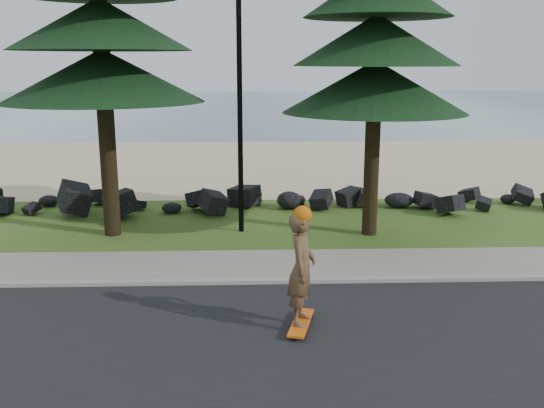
% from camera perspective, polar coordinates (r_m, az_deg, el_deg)
% --- Properties ---
extents(ground, '(160.00, 160.00, 0.00)m').
position_cam_1_polar(ground, '(13.84, -3.09, -6.19)').
color(ground, '#2E541A').
rests_on(ground, ground).
extents(road, '(160.00, 7.00, 0.02)m').
position_cam_1_polar(road, '(9.71, -3.56, -15.08)').
color(road, black).
rests_on(road, ground).
extents(kerb, '(160.00, 0.20, 0.10)m').
position_cam_1_polar(kerb, '(12.97, -3.16, -7.32)').
color(kerb, '#9D968D').
rests_on(kerb, ground).
extents(sidewalk, '(160.00, 2.00, 0.08)m').
position_cam_1_polar(sidewalk, '(14.01, -3.08, -5.77)').
color(sidewalk, gray).
rests_on(sidewalk, ground).
extents(beach_sand, '(160.00, 15.00, 0.01)m').
position_cam_1_polar(beach_sand, '(27.92, -2.58, 3.84)').
color(beach_sand, tan).
rests_on(beach_sand, ground).
extents(ocean, '(160.00, 58.00, 0.01)m').
position_cam_1_polar(ocean, '(64.20, -2.30, 9.26)').
color(ocean, '#3D5F75').
rests_on(ocean, ground).
extents(seawall_boulders, '(60.00, 2.40, 1.10)m').
position_cam_1_polar(seawall_boulders, '(19.20, -2.80, -0.58)').
color(seawall_boulders, black).
rests_on(seawall_boulders, ground).
extents(lamp_post, '(0.25, 0.14, 8.14)m').
position_cam_1_polar(lamp_post, '(16.24, -3.08, 11.62)').
color(lamp_post, black).
rests_on(lamp_post, ground).
extents(skateboarder, '(0.64, 1.23, 2.22)m').
position_cam_1_polar(skateboarder, '(10.54, 2.81, -6.12)').
color(skateboarder, '#F8610E').
rests_on(skateboarder, ground).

